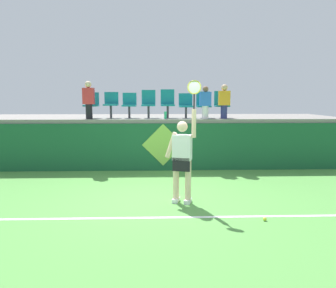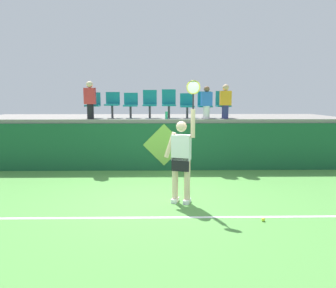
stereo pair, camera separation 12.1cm
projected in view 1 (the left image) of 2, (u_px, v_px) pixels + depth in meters
The scene contains 19 objects.
ground_plane at pixel (158, 200), 7.07m from camera, with size 40.00×40.00×0.00m, color #519342.
court_back_wall at pixel (158, 147), 9.91m from camera, with size 12.10×0.20×1.43m, color #195633.
spectator_platform at pixel (157, 118), 11.32m from camera, with size 12.10×3.17×0.12m, color gray.
court_baseline_stripe at pixel (158, 218), 6.01m from camera, with size 10.89×0.08×0.01m, color white.
tennis_player at pixel (182, 157), 6.75m from camera, with size 0.73×0.36×2.54m.
tennis_ball at pixel (265, 219), 5.86m from camera, with size 0.07×0.07×0.07m, color #D1E533.
water_bottle at pixel (165, 115), 9.93m from camera, with size 0.08×0.08×0.23m, color #26B272.
stadium_chair_0 at pixel (91, 104), 10.30m from camera, with size 0.44×0.42×0.81m.
stadium_chair_1 at pixel (111, 103), 10.32m from camera, with size 0.44×0.42×0.82m.
stadium_chair_2 at pixel (129, 104), 10.34m from camera, with size 0.44×0.42×0.80m.
stadium_chair_3 at pixel (149, 102), 10.36m from camera, with size 0.44×0.42×0.89m.
stadium_chair_4 at pixel (168, 102), 10.38m from camera, with size 0.44×0.42×0.91m.
stadium_chair_5 at pixel (186, 104), 10.40m from camera, with size 0.44×0.42×0.78m.
stadium_chair_6 at pixel (203, 104), 10.42m from camera, with size 0.44×0.42×0.84m.
stadium_chair_7 at pixel (221, 103), 10.44m from camera, with size 0.44×0.42×0.86m.
spectator_0 at pixel (224, 101), 10.02m from camera, with size 0.34×0.20×1.05m.
spectator_1 at pixel (205, 102), 10.02m from camera, with size 0.34×0.20×0.99m.
spectator_2 at pixel (89, 99), 9.88m from camera, with size 0.34×0.20×1.14m.
wall_signage_mount at pixel (163, 170), 9.91m from camera, with size 1.27×0.01×1.42m.
Camera 1 is at (-0.01, -6.83, 2.19)m, focal length 34.88 mm.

